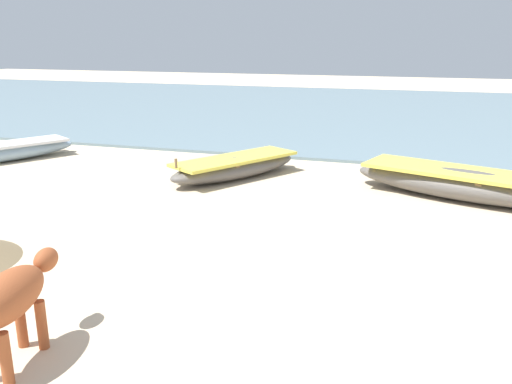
{
  "coord_description": "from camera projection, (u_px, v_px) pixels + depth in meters",
  "views": [
    {
      "loc": [
        0.96,
        -6.05,
        3.11
      ],
      "look_at": [
        -1.68,
        2.32,
        0.6
      ],
      "focal_mm": 38.11,
      "sensor_mm": 36.0,
      "label": 1
    }
  ],
  "objects": [
    {
      "name": "ground",
      "position": [
        329.0,
        299.0,
        6.68
      ],
      "size": [
        80.0,
        80.0,
        0.0
      ],
      "primitive_type": "plane",
      "color": "beige"
    },
    {
      "name": "cow_adult_rust",
      "position": [
        12.0,
        298.0,
        5.23
      ],
      "size": [
        0.58,
        1.49,
        0.97
      ],
      "rotation": [
        0.0,
        0.0,
        1.72
      ],
      "color": "#9E4C28",
      "rests_on": "ground"
    },
    {
      "name": "sea_water",
      "position": [
        403.0,
        113.0,
        22.79
      ],
      "size": [
        60.0,
        20.0,
        0.08
      ],
      "primitive_type": "cube",
      "color": "slate",
      "rests_on": "ground"
    },
    {
      "name": "fishing_boat_3",
      "position": [
        466.0,
        184.0,
        10.73
      ],
      "size": [
        4.7,
        2.56,
        0.78
      ],
      "rotation": [
        0.0,
        0.0,
        5.96
      ],
      "color": "#5B5651",
      "rests_on": "ground"
    },
    {
      "name": "fishing_boat_5",
      "position": [
        235.0,
        167.0,
        12.39
      ],
      "size": [
        2.62,
        3.48,
        0.68
      ],
      "rotation": [
        0.0,
        0.0,
        4.17
      ],
      "color": "#5B5651",
      "rests_on": "ground"
    }
  ]
}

